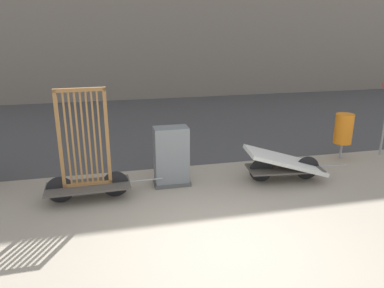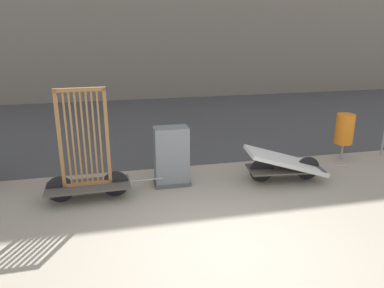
{
  "view_description": "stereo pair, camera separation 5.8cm",
  "coord_description": "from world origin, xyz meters",
  "px_view_note": "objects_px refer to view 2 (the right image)",
  "views": [
    {
      "loc": [
        -1.71,
        -4.92,
        3.44
      ],
      "look_at": [
        0.0,
        2.4,
        1.04
      ],
      "focal_mm": 35.0,
      "sensor_mm": 36.0,
      "label": 1
    },
    {
      "loc": [
        -1.65,
        -4.94,
        3.44
      ],
      "look_at": [
        0.0,
        2.4,
        1.04
      ],
      "focal_mm": 35.0,
      "sensor_mm": 36.0,
      "label": 2
    }
  ],
  "objects_px": {
    "bike_cart_with_bedframe": "(87,166)",
    "utility_cabinet": "(171,158)",
    "trash_bin": "(345,129)",
    "bike_cart_with_mattress": "(285,163)"
  },
  "relations": [
    {
      "from": "bike_cart_with_bedframe",
      "to": "utility_cabinet",
      "type": "height_order",
      "value": "bike_cart_with_bedframe"
    },
    {
      "from": "bike_cart_with_bedframe",
      "to": "trash_bin",
      "type": "relative_size",
      "value": 1.96
    },
    {
      "from": "bike_cart_with_mattress",
      "to": "trash_bin",
      "type": "relative_size",
      "value": 2.02
    },
    {
      "from": "utility_cabinet",
      "to": "bike_cart_with_mattress",
      "type": "bearing_deg",
      "value": -8.13
    },
    {
      "from": "bike_cart_with_bedframe",
      "to": "bike_cart_with_mattress",
      "type": "relative_size",
      "value": 0.97
    },
    {
      "from": "trash_bin",
      "to": "utility_cabinet",
      "type": "bearing_deg",
      "value": -171.99
    },
    {
      "from": "bike_cart_with_mattress",
      "to": "utility_cabinet",
      "type": "height_order",
      "value": "utility_cabinet"
    },
    {
      "from": "utility_cabinet",
      "to": "trash_bin",
      "type": "xyz_separation_m",
      "value": [
        4.73,
        0.67,
        0.2
      ]
    },
    {
      "from": "bike_cart_with_bedframe",
      "to": "trash_bin",
      "type": "xyz_separation_m",
      "value": [
        6.53,
        1.03,
        0.09
      ]
    },
    {
      "from": "bike_cart_with_bedframe",
      "to": "utility_cabinet",
      "type": "bearing_deg",
      "value": 9.89
    }
  ]
}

